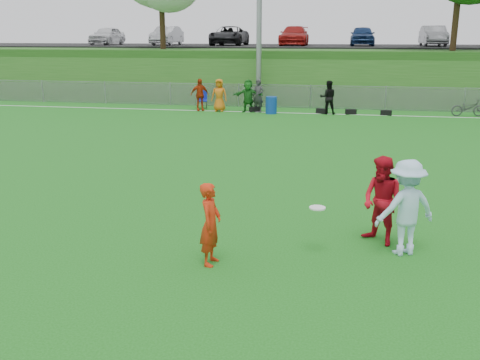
% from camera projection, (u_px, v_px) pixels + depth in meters
% --- Properties ---
extents(ground, '(120.00, 120.00, 0.00)m').
position_uv_depth(ground, '(251.00, 244.00, 10.48)').
color(ground, '#175B13').
rests_on(ground, ground).
extents(sideline_far, '(60.00, 0.10, 0.01)m').
position_uv_depth(sideline_far, '(308.00, 113.00, 27.55)').
color(sideline_far, white).
rests_on(sideline_far, ground).
extents(fence, '(58.00, 0.06, 1.30)m').
position_uv_depth(fence, '(310.00, 97.00, 29.27)').
color(fence, gray).
rests_on(fence, ground).
extents(berm, '(120.00, 18.00, 3.00)m').
position_uv_depth(berm, '(319.00, 68.00, 39.48)').
color(berm, '#1F5217').
rests_on(berm, ground).
extents(parking_lot, '(120.00, 12.00, 0.10)m').
position_uv_depth(parking_lot, '(321.00, 46.00, 40.96)').
color(parking_lot, black).
rests_on(parking_lot, berm).
extents(car_row, '(32.04, 5.18, 1.44)m').
position_uv_depth(car_row, '(305.00, 36.00, 40.02)').
color(car_row, silver).
rests_on(car_row, parking_lot).
extents(spectator_row, '(7.72, 0.83, 1.69)m').
position_uv_depth(spectator_row, '(252.00, 96.00, 27.83)').
color(spectator_row, '#AD2D0C').
rests_on(spectator_row, ground).
extents(gear_bags, '(7.31, 0.55, 0.26)m').
position_uv_depth(gear_bags, '(328.00, 111.00, 27.43)').
color(gear_bags, black).
rests_on(gear_bags, ground).
extents(player_red_left, '(0.40, 0.57, 1.50)m').
position_uv_depth(player_red_left, '(211.00, 224.00, 9.39)').
color(player_red_left, red).
rests_on(player_red_left, ground).
extents(player_red_center, '(1.07, 1.06, 1.74)m').
position_uv_depth(player_red_center, '(382.00, 201.00, 10.29)').
color(player_red_center, red).
rests_on(player_red_center, ground).
extents(player_blue, '(1.34, 1.10, 1.80)m').
position_uv_depth(player_blue, '(406.00, 208.00, 9.79)').
color(player_blue, '#B1D9F5').
rests_on(player_blue, ground).
extents(frisbee, '(0.30, 0.30, 0.03)m').
position_uv_depth(frisbee, '(317.00, 208.00, 9.80)').
color(frisbee, white).
rests_on(frisbee, ground).
extents(recycling_bin, '(0.74, 0.74, 0.87)m').
position_uv_depth(recycling_bin, '(271.00, 105.00, 27.41)').
color(recycling_bin, '#0D3995').
rests_on(recycling_bin, ground).
extents(camp_chair, '(0.65, 0.65, 0.98)m').
position_uv_depth(camp_chair, '(202.00, 103.00, 29.28)').
color(camp_chair, '#1023AF').
rests_on(camp_chair, ground).
extents(bicycle, '(1.69, 0.79, 0.86)m').
position_uv_depth(bicycle, '(468.00, 108.00, 26.53)').
color(bicycle, '#2C2C2E').
rests_on(bicycle, ground).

